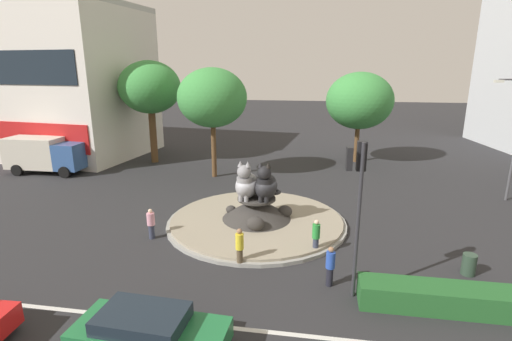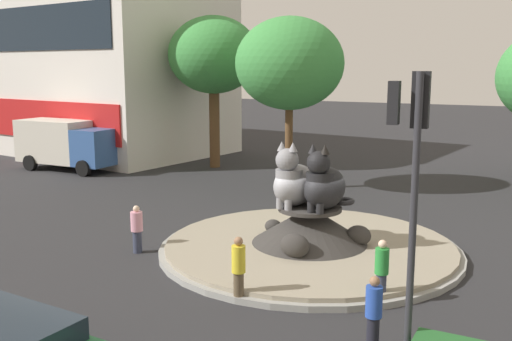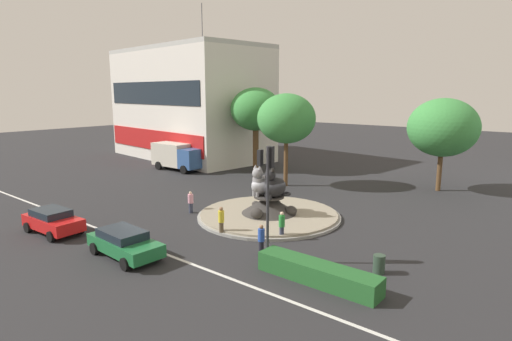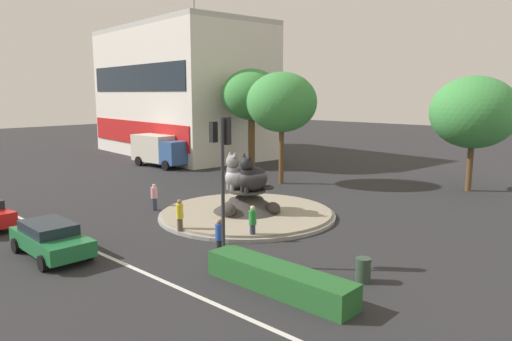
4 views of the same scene
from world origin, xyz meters
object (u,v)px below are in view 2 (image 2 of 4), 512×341
object	(u,v)px
cat_statue_grey	(294,182)
pedestrian_pink_shirt	(137,228)
traffic_light_mast	(413,159)
pedestrian_green_shirt	(382,270)
delivery_box_truck	(66,143)
pedestrian_yellow_shirt	(239,268)
shophouse_block	(78,53)
broadleaf_tree_behind_island	(214,56)
third_tree_left	(290,64)
pedestrian_blue_shirt	(374,312)
cat_statue_black	(324,185)

from	to	relation	value
cat_statue_grey	pedestrian_pink_shirt	world-z (taller)	cat_statue_grey
traffic_light_mast	pedestrian_green_shirt	distance (m)	4.81
traffic_light_mast	delivery_box_truck	world-z (taller)	traffic_light_mast
pedestrian_pink_shirt	pedestrian_yellow_shirt	bearing A→B (deg)	89.09
pedestrian_pink_shirt	pedestrian_yellow_shirt	distance (m)	5.32
shophouse_block	pedestrian_yellow_shirt	distance (m)	31.88
broadleaf_tree_behind_island	pedestrian_yellow_shirt	world-z (taller)	broadleaf_tree_behind_island
traffic_light_mast	third_tree_left	xyz separation A→B (m)	(-9.35, 14.85, 1.83)
traffic_light_mast	pedestrian_blue_shirt	distance (m)	3.52
broadleaf_tree_behind_island	pedestrian_blue_shirt	distance (m)	24.32
pedestrian_pink_shirt	shophouse_block	bearing A→B (deg)	-110.84
cat_statue_grey	pedestrian_blue_shirt	size ratio (longest dim) A/B	1.31
traffic_light_mast	pedestrian_blue_shirt	bearing A→B (deg)	52.24
cat_statue_grey	pedestrian_yellow_shirt	size ratio (longest dim) A/B	1.25
cat_statue_black	pedestrian_pink_shirt	world-z (taller)	cat_statue_black
third_tree_left	pedestrian_pink_shirt	bearing A→B (deg)	-90.69
cat_statue_black	pedestrian_blue_shirt	size ratio (longest dim) A/B	1.31
pedestrian_green_shirt	pedestrian_pink_shirt	distance (m)	8.15
shophouse_block	delivery_box_truck	world-z (taller)	shophouse_block
cat_statue_grey	cat_statue_black	world-z (taller)	cat_statue_grey
third_tree_left	pedestrian_yellow_shirt	size ratio (longest dim) A/B	4.78
shophouse_block	pedestrian_yellow_shirt	size ratio (longest dim) A/B	12.81
pedestrian_pink_shirt	pedestrian_green_shirt	bearing A→B (deg)	109.12
cat_statue_grey	third_tree_left	size ratio (longest dim) A/B	0.26
pedestrian_pink_shirt	third_tree_left	bearing A→B (deg)	-159.46
cat_statue_grey	broadleaf_tree_behind_island	world-z (taller)	broadleaf_tree_behind_island
cat_statue_grey	pedestrian_yellow_shirt	bearing A→B (deg)	12.73
cat_statue_grey	cat_statue_black	bearing A→B (deg)	96.30
cat_statue_black	delivery_box_truck	bearing A→B (deg)	-108.44
third_tree_left	pedestrian_yellow_shirt	xyz separation A→B (m)	(4.79, -13.43, -5.18)
third_tree_left	pedestrian_green_shirt	xyz separation A→B (m)	(8.01, -11.72, -5.23)
traffic_light_mast	delivery_box_truck	size ratio (longest dim) A/B	0.95
pedestrian_green_shirt	pedestrian_pink_shirt	size ratio (longest dim) A/B	1.06
shophouse_block	pedestrian_pink_shirt	world-z (taller)	shophouse_block
third_tree_left	pedestrian_green_shirt	world-z (taller)	third_tree_left
pedestrian_pink_shirt	pedestrian_blue_shirt	bearing A→B (deg)	92.66
traffic_light_mast	pedestrian_yellow_shirt	bearing A→B (deg)	67.71
pedestrian_blue_shirt	pedestrian_pink_shirt	xyz separation A→B (m)	(-8.72, 2.93, -0.06)
cat_statue_black	delivery_box_truck	world-z (taller)	cat_statue_black
cat_statue_black	pedestrian_green_shirt	size ratio (longest dim) A/B	1.31
pedestrian_pink_shirt	broadleaf_tree_behind_island	bearing A→B (deg)	-135.69
traffic_light_mast	shophouse_block	bearing A→B (deg)	49.04
cat_statue_black	pedestrian_green_shirt	bearing A→B (deg)	46.97
traffic_light_mast	pedestrian_green_shirt	bearing A→B (deg)	18.27
pedestrian_green_shirt	pedestrian_yellow_shirt	size ratio (longest dim) A/B	0.95
cat_statue_black	shophouse_block	distance (m)	29.46
third_tree_left	pedestrian_blue_shirt	xyz separation A→B (m)	(8.58, -14.35, -5.23)
pedestrian_yellow_shirt	delivery_box_truck	distance (m)	22.23
traffic_light_mast	third_tree_left	distance (m)	17.64
cat_statue_black	broadleaf_tree_behind_island	bearing A→B (deg)	-133.12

